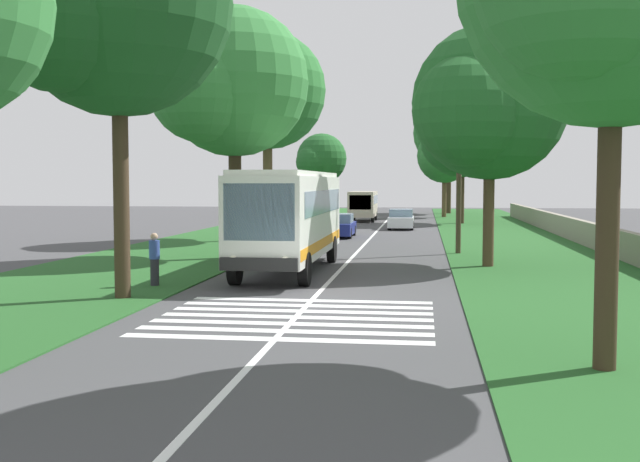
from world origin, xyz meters
name	(u,v)px	position (x,y,z in m)	size (l,w,h in m)	color
ground	(308,304)	(0.00, 0.00, 0.00)	(160.00, 160.00, 0.00)	#424244
grass_verge_left	(186,251)	(15.00, 8.20, 0.02)	(120.00, 8.00, 0.04)	#235623
grass_verge_right	(536,256)	(15.00, -8.20, 0.02)	(120.00, 8.00, 0.04)	#235623
centre_line	(356,254)	(15.00, 0.00, 0.00)	(110.00, 0.16, 0.01)	silver
coach_bus	(290,214)	(7.58, 1.80, 2.15)	(11.16, 2.62, 3.73)	silver
zebra_crossing	(296,317)	(-2.00, 0.00, 0.00)	(5.85, 6.80, 0.01)	silver
trailing_car_0	(339,226)	(25.66, 1.95, 0.67)	(4.30, 1.78, 1.43)	navy
trailing_car_1	(401,220)	(34.13, -1.56, 0.67)	(4.30, 1.78, 1.43)	silver
trailing_minibus_0	(363,203)	(44.44, 1.95, 1.55)	(6.00, 2.14, 2.53)	#BFB299
roadside_tree_left_0	(321,160)	(50.39, 6.39, 5.35)	(5.78, 4.65, 7.79)	#4C3826
roadside_tree_left_1	(264,94)	(22.50, 5.91, 8.31)	(8.23, 6.67, 11.82)	brown
roadside_tree_left_2	(229,86)	(11.94, 5.22, 7.49)	(7.62, 6.46, 10.86)	#3D2D1E
roadside_tree_left_3	(109,7)	(0.19, 5.64, 8.24)	(7.58, 6.46, 11.61)	#3D2D1E
roadside_tree_right_0	(485,108)	(10.23, -5.49, 6.26)	(7.67, 6.07, 9.45)	#4C3826
roadside_tree_right_2	(448,135)	(61.37, -5.59, 8.24)	(9.19, 7.51, 12.18)	#3D2D1E
roadside_tree_right_3	(443,157)	(52.67, -4.93, 5.68)	(5.88, 5.15, 8.34)	brown
roadside_tree_right_4	(460,139)	(41.70, -5.94, 6.77)	(8.34, 6.58, 10.24)	#3D2D1E
utility_pole	(459,154)	(15.52, -4.75, 4.66)	(0.24, 1.40, 8.95)	#473828
roadside_wall	(590,235)	(20.00, -11.60, 0.66)	(70.00, 0.40, 1.25)	gray
pedestrian	(155,258)	(2.93, 5.41, 0.91)	(0.34, 0.34, 1.69)	#26262D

